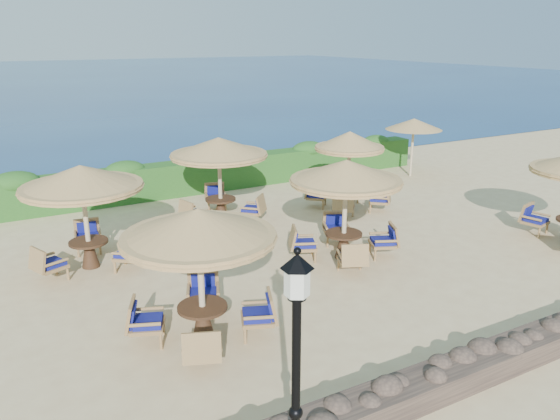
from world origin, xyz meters
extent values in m
plane|color=#DABF8A|center=(0.00, 0.00, 0.00)|extent=(120.00, 120.00, 0.00)
plane|color=navy|center=(0.00, 70.00, 0.00)|extent=(160.00, 160.00, 0.00)
cube|color=#1D4C18|center=(0.00, 7.20, 0.60)|extent=(18.00, 0.90, 1.20)
cube|color=brown|center=(0.00, -6.20, 0.22)|extent=(15.00, 0.65, 0.44)
cylinder|color=black|center=(-4.80, -6.80, 1.55)|extent=(0.11, 0.11, 2.40)
cylinder|color=silver|center=(-4.80, -6.80, 2.98)|extent=(0.30, 0.30, 0.36)
cone|color=black|center=(-4.80, -6.80, 3.22)|extent=(0.40, 0.40, 0.18)
cylinder|color=#CBB68F|center=(7.80, 5.20, 1.10)|extent=(0.10, 0.10, 2.20)
cone|color=#9D7441|center=(7.80, 5.20, 2.18)|extent=(2.30, 2.30, 0.45)
cylinder|color=#CBB68F|center=(-4.48, -2.74, 1.20)|extent=(0.12, 0.12, 2.40)
cone|color=#9D7441|center=(-4.48, -2.74, 2.38)|extent=(2.90, 2.90, 0.55)
cylinder|color=#9D7441|center=(-4.48, -2.74, 2.10)|extent=(2.85, 2.85, 0.14)
cylinder|color=#3F2616|center=(-4.48, -2.74, 0.68)|extent=(0.96, 0.96, 0.06)
cone|color=#3F2616|center=(-4.48, -2.74, 0.33)|extent=(0.44, 0.44, 0.64)
cylinder|color=#CBB68F|center=(0.23, -0.72, 1.20)|extent=(0.12, 0.12, 2.40)
cone|color=#9D7441|center=(0.23, -0.72, 2.38)|extent=(2.90, 2.90, 0.55)
cylinder|color=#9D7441|center=(0.23, -0.72, 2.10)|extent=(2.84, 2.84, 0.14)
cylinder|color=#3F2616|center=(0.23, -0.72, 0.68)|extent=(0.96, 0.96, 0.06)
cone|color=#3F2616|center=(0.23, -0.72, 0.33)|extent=(0.44, 0.44, 0.64)
cylinder|color=#CBB68F|center=(-5.74, 1.89, 1.20)|extent=(0.12, 0.12, 2.40)
cone|color=#9D7441|center=(-5.74, 1.89, 2.38)|extent=(2.97, 2.97, 0.55)
cylinder|color=#9D7441|center=(-5.74, 1.89, 2.10)|extent=(2.91, 2.91, 0.14)
cylinder|color=#3F2616|center=(-5.74, 1.89, 0.68)|extent=(0.96, 0.96, 0.06)
cone|color=#3F2616|center=(-5.74, 1.89, 0.33)|extent=(0.44, 0.44, 0.64)
cylinder|color=#CBB68F|center=(-1.37, 3.76, 1.20)|extent=(0.12, 0.12, 2.40)
cone|color=#9D7441|center=(-1.37, 3.76, 2.38)|extent=(3.03, 3.03, 0.55)
cylinder|color=#9D7441|center=(-1.37, 3.76, 2.10)|extent=(2.97, 2.97, 0.14)
cylinder|color=#3F2616|center=(-1.37, 3.76, 0.68)|extent=(0.96, 0.96, 0.06)
cone|color=#3F2616|center=(-1.37, 3.76, 0.33)|extent=(0.44, 0.44, 0.64)
cylinder|color=#CBB68F|center=(2.80, 2.71, 1.20)|extent=(0.12, 0.12, 2.40)
cone|color=#9D7441|center=(2.80, 2.71, 2.38)|extent=(2.30, 2.30, 0.55)
cylinder|color=#9D7441|center=(2.80, 2.71, 2.10)|extent=(2.25, 2.25, 0.14)
cylinder|color=#3F2616|center=(2.80, 2.71, 0.68)|extent=(0.96, 0.96, 0.06)
cone|color=#3F2616|center=(2.80, 2.71, 0.33)|extent=(0.44, 0.44, 0.64)
camera|label=1|loc=(-7.68, -11.64, 5.62)|focal=35.00mm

